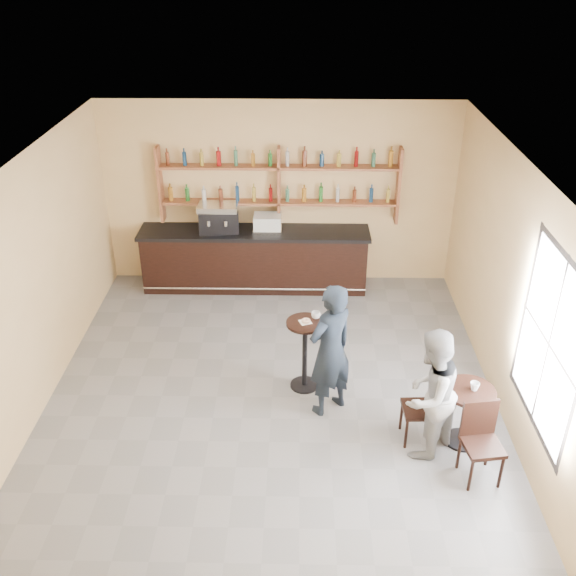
{
  "coord_description": "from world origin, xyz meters",
  "views": [
    {
      "loc": [
        0.34,
        -6.88,
        5.47
      ],
      "look_at": [
        0.2,
        0.8,
        1.25
      ],
      "focal_mm": 40.0,
      "sensor_mm": 36.0,
      "label": 1
    }
  ],
  "objects_px": {
    "cafe_table": "(465,416)",
    "chair_south": "(483,445)",
    "espresso_machine": "(219,218)",
    "pastry_case": "(268,223)",
    "pedestal_table": "(305,355)",
    "man_main": "(330,350)",
    "chair_west": "(419,408)",
    "patron_second": "(429,394)",
    "bar_counter": "(255,259)"
  },
  "relations": [
    {
      "from": "man_main",
      "to": "chair_west",
      "type": "relative_size",
      "value": 1.99
    },
    {
      "from": "chair_west",
      "to": "patron_second",
      "type": "bearing_deg",
      "value": 10.47
    },
    {
      "from": "espresso_machine",
      "to": "pastry_case",
      "type": "bearing_deg",
      "value": -6.69
    },
    {
      "from": "man_main",
      "to": "cafe_table",
      "type": "relative_size",
      "value": 2.33
    },
    {
      "from": "pastry_case",
      "to": "patron_second",
      "type": "relative_size",
      "value": 0.29
    },
    {
      "from": "espresso_machine",
      "to": "cafe_table",
      "type": "bearing_deg",
      "value": -56.16
    },
    {
      "from": "cafe_table",
      "to": "chair_south",
      "type": "relative_size",
      "value": 0.82
    },
    {
      "from": "bar_counter",
      "to": "pedestal_table",
      "type": "height_order",
      "value": "bar_counter"
    },
    {
      "from": "pastry_case",
      "to": "patron_second",
      "type": "xyz_separation_m",
      "value": [
        2.06,
        -4.11,
        -0.37
      ]
    },
    {
      "from": "espresso_machine",
      "to": "chair_south",
      "type": "xyz_separation_m",
      "value": [
        3.44,
        -4.56,
        -0.82
      ]
    },
    {
      "from": "cafe_table",
      "to": "patron_second",
      "type": "bearing_deg",
      "value": -163.37
    },
    {
      "from": "pedestal_table",
      "to": "patron_second",
      "type": "bearing_deg",
      "value": -40.59
    },
    {
      "from": "chair_south",
      "to": "cafe_table",
      "type": "bearing_deg",
      "value": 85.75
    },
    {
      "from": "bar_counter",
      "to": "chair_west",
      "type": "relative_size",
      "value": 4.26
    },
    {
      "from": "chair_west",
      "to": "patron_second",
      "type": "height_order",
      "value": "patron_second"
    },
    {
      "from": "bar_counter",
      "to": "pastry_case",
      "type": "bearing_deg",
      "value": 0.0
    },
    {
      "from": "espresso_machine",
      "to": "man_main",
      "type": "distance_m",
      "value": 3.82
    },
    {
      "from": "bar_counter",
      "to": "cafe_table",
      "type": "bearing_deg",
      "value": -54.83
    },
    {
      "from": "man_main",
      "to": "cafe_table",
      "type": "bearing_deg",
      "value": 120.25
    },
    {
      "from": "espresso_machine",
      "to": "pedestal_table",
      "type": "relative_size",
      "value": 0.64
    },
    {
      "from": "pastry_case",
      "to": "man_main",
      "type": "distance_m",
      "value": 3.5
    },
    {
      "from": "chair_west",
      "to": "chair_south",
      "type": "distance_m",
      "value": 0.88
    },
    {
      "from": "man_main",
      "to": "chair_south",
      "type": "bearing_deg",
      "value": 104.91
    },
    {
      "from": "pedestal_table",
      "to": "chair_south",
      "type": "relative_size",
      "value": 1.08
    },
    {
      "from": "bar_counter",
      "to": "espresso_machine",
      "type": "distance_m",
      "value": 0.97
    },
    {
      "from": "cafe_table",
      "to": "espresso_machine",
      "type": "bearing_deg",
      "value": 130.52
    },
    {
      "from": "man_main",
      "to": "pedestal_table",
      "type": "bearing_deg",
      "value": -95.84
    },
    {
      "from": "espresso_machine",
      "to": "chair_south",
      "type": "relative_size",
      "value": 0.69
    },
    {
      "from": "pastry_case",
      "to": "pedestal_table",
      "type": "xyz_separation_m",
      "value": [
        0.63,
        -2.89,
        -0.69
      ]
    },
    {
      "from": "cafe_table",
      "to": "chair_west",
      "type": "bearing_deg",
      "value": 174.81
    },
    {
      "from": "chair_west",
      "to": "patron_second",
      "type": "xyz_separation_m",
      "value": [
        0.05,
        -0.2,
        0.37
      ]
    },
    {
      "from": "pedestal_table",
      "to": "man_main",
      "type": "xyz_separation_m",
      "value": [
        0.31,
        -0.47,
        0.4
      ]
    },
    {
      "from": "chair_south",
      "to": "patron_second",
      "type": "distance_m",
      "value": 0.8
    },
    {
      "from": "man_main",
      "to": "chair_south",
      "type": "height_order",
      "value": "man_main"
    },
    {
      "from": "espresso_machine",
      "to": "man_main",
      "type": "xyz_separation_m",
      "value": [
        1.77,
        -3.36,
        -0.38
      ]
    },
    {
      "from": "espresso_machine",
      "to": "chair_west",
      "type": "relative_size",
      "value": 0.72
    },
    {
      "from": "bar_counter",
      "to": "man_main",
      "type": "relative_size",
      "value": 2.14
    },
    {
      "from": "pastry_case",
      "to": "pedestal_table",
      "type": "bearing_deg",
      "value": -80.22
    },
    {
      "from": "pedestal_table",
      "to": "chair_south",
      "type": "bearing_deg",
      "value": -40.15
    },
    {
      "from": "espresso_machine",
      "to": "cafe_table",
      "type": "xyz_separation_m",
      "value": [
        3.39,
        -3.96,
        -0.91
      ]
    },
    {
      "from": "espresso_machine",
      "to": "chair_west",
      "type": "bearing_deg",
      "value": -60.74
    },
    {
      "from": "pedestal_table",
      "to": "chair_south",
      "type": "xyz_separation_m",
      "value": [
        1.98,
        -1.67,
        -0.04
      ]
    },
    {
      "from": "bar_counter",
      "to": "chair_south",
      "type": "xyz_separation_m",
      "value": [
        2.84,
        -4.56,
        -0.05
      ]
    },
    {
      "from": "espresso_machine",
      "to": "pastry_case",
      "type": "relative_size",
      "value": 1.38
    },
    {
      "from": "chair_west",
      "to": "pastry_case",
      "type": "bearing_deg",
      "value": -154.95
    },
    {
      "from": "man_main",
      "to": "pastry_case",
      "type": "bearing_deg",
      "value": -113.76
    },
    {
      "from": "bar_counter",
      "to": "patron_second",
      "type": "height_order",
      "value": "patron_second"
    },
    {
      "from": "pedestal_table",
      "to": "cafe_table",
      "type": "distance_m",
      "value": 2.22
    },
    {
      "from": "bar_counter",
      "to": "man_main",
      "type": "xyz_separation_m",
      "value": [
        1.17,
        -3.36,
        0.39
      ]
    },
    {
      "from": "espresso_machine",
      "to": "patron_second",
      "type": "distance_m",
      "value": 5.05
    }
  ]
}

